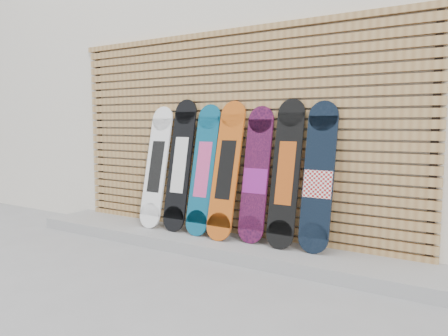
{
  "coord_description": "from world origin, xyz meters",
  "views": [
    {
      "loc": [
        2.33,
        -3.04,
        1.31
      ],
      "look_at": [
        -0.07,
        0.75,
        0.85
      ],
      "focal_mm": 35.0,
      "sensor_mm": 36.0,
      "label": 1
    }
  ],
  "objects_px": {
    "snowboard_1": "(180,165)",
    "snowboard_4": "(256,175)",
    "snowboard_0": "(156,167)",
    "snowboard_5": "(286,173)",
    "snowboard_6": "(318,178)",
    "snowboard_3": "(226,170)",
    "snowboard_2": "(203,169)"
  },
  "relations": [
    {
      "from": "snowboard_1",
      "to": "snowboard_4",
      "type": "height_order",
      "value": "snowboard_1"
    },
    {
      "from": "snowboard_0",
      "to": "snowboard_5",
      "type": "height_order",
      "value": "snowboard_5"
    },
    {
      "from": "snowboard_4",
      "to": "snowboard_0",
      "type": "bearing_deg",
      "value": -178.9
    },
    {
      "from": "snowboard_0",
      "to": "snowboard_6",
      "type": "bearing_deg",
      "value": 0.81
    },
    {
      "from": "snowboard_1",
      "to": "snowboard_5",
      "type": "distance_m",
      "value": 1.28
    },
    {
      "from": "snowboard_3",
      "to": "snowboard_6",
      "type": "bearing_deg",
      "value": 2.69
    },
    {
      "from": "snowboard_1",
      "to": "snowboard_6",
      "type": "relative_size",
      "value": 1.04
    },
    {
      "from": "snowboard_3",
      "to": "snowboard_5",
      "type": "relative_size",
      "value": 1.0
    },
    {
      "from": "snowboard_0",
      "to": "snowboard_6",
      "type": "distance_m",
      "value": 1.94
    },
    {
      "from": "snowboard_6",
      "to": "snowboard_0",
      "type": "bearing_deg",
      "value": -179.19
    },
    {
      "from": "snowboard_1",
      "to": "snowboard_3",
      "type": "xyz_separation_m",
      "value": [
        0.62,
        -0.03,
        -0.02
      ]
    },
    {
      "from": "snowboard_6",
      "to": "snowboard_5",
      "type": "bearing_deg",
      "value": -177.19
    },
    {
      "from": "snowboard_1",
      "to": "snowboard_0",
      "type": "bearing_deg",
      "value": -178.69
    },
    {
      "from": "snowboard_4",
      "to": "snowboard_6",
      "type": "relative_size",
      "value": 0.97
    },
    {
      "from": "snowboard_5",
      "to": "snowboard_6",
      "type": "xyz_separation_m",
      "value": [
        0.32,
        0.02,
        -0.02
      ]
    },
    {
      "from": "snowboard_2",
      "to": "snowboard_0",
      "type": "bearing_deg",
      "value": -179.91
    },
    {
      "from": "snowboard_6",
      "to": "snowboard_1",
      "type": "bearing_deg",
      "value": -179.3
    },
    {
      "from": "snowboard_2",
      "to": "snowboard_1",
      "type": "bearing_deg",
      "value": 178.81
    },
    {
      "from": "snowboard_1",
      "to": "snowboard_6",
      "type": "height_order",
      "value": "snowboard_1"
    },
    {
      "from": "snowboard_2",
      "to": "snowboard_6",
      "type": "relative_size",
      "value": 1.0
    },
    {
      "from": "snowboard_2",
      "to": "snowboard_5",
      "type": "height_order",
      "value": "snowboard_5"
    },
    {
      "from": "snowboard_1",
      "to": "snowboard_4",
      "type": "distance_m",
      "value": 0.95
    },
    {
      "from": "snowboard_3",
      "to": "snowboard_5",
      "type": "xyz_separation_m",
      "value": [
        0.66,
        0.03,
        0.0
      ]
    },
    {
      "from": "snowboard_0",
      "to": "snowboard_3",
      "type": "relative_size",
      "value": 0.97
    },
    {
      "from": "snowboard_3",
      "to": "snowboard_4",
      "type": "relative_size",
      "value": 1.04
    },
    {
      "from": "snowboard_0",
      "to": "snowboard_4",
      "type": "height_order",
      "value": "snowboard_0"
    },
    {
      "from": "snowboard_2",
      "to": "snowboard_4",
      "type": "bearing_deg",
      "value": 2.16
    },
    {
      "from": "snowboard_3",
      "to": "snowboard_5",
      "type": "bearing_deg",
      "value": 2.63
    },
    {
      "from": "snowboard_6",
      "to": "snowboard_4",
      "type": "bearing_deg",
      "value": -179.76
    },
    {
      "from": "snowboard_3",
      "to": "snowboard_4",
      "type": "bearing_deg",
      "value": 7.57
    },
    {
      "from": "snowboard_2",
      "to": "snowboard_4",
      "type": "relative_size",
      "value": 1.02
    },
    {
      "from": "snowboard_2",
      "to": "snowboard_3",
      "type": "bearing_deg",
      "value": -3.7
    }
  ]
}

